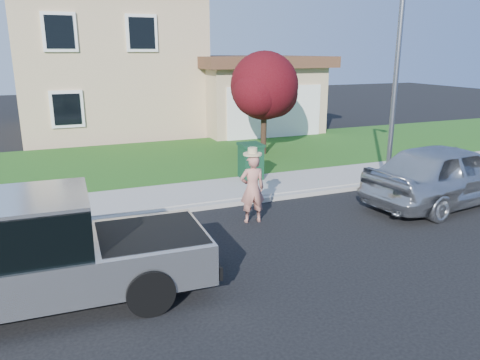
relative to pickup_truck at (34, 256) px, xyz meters
name	(u,v)px	position (x,y,z in m)	size (l,w,h in m)	color
ground	(225,257)	(3.34, 0.55, -0.84)	(80.00, 80.00, 0.00)	black
curb	(222,205)	(4.34, 3.45, -0.78)	(40.00, 0.20, 0.12)	gray
sidewalk	(208,192)	(4.34, 4.55, -0.77)	(40.00, 2.00, 0.15)	gray
lawn	(169,160)	(4.34, 9.05, -0.79)	(40.00, 7.00, 0.10)	#144413
house	(135,66)	(4.65, 16.94, 2.33)	(14.00, 11.30, 6.85)	tan
pickup_truck	(34,256)	(0.00, 0.00, 0.00)	(5.55, 2.20, 1.80)	black
woman	(252,187)	(4.63, 2.16, 0.00)	(0.64, 0.46, 1.78)	#BA7566
sedan	(447,174)	(9.84, 1.47, -0.02)	(1.93, 4.80, 1.64)	#B2B4B9
ornamental_tree	(265,89)	(7.92, 8.52, 1.69)	(2.78, 2.50, 3.81)	black
trash_bin	(251,161)	(5.94, 5.27, -0.15)	(0.68, 0.78, 1.07)	#0E351F
street_lamp	(398,76)	(8.93, 2.59, 2.42)	(0.42, 0.74, 5.71)	slate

